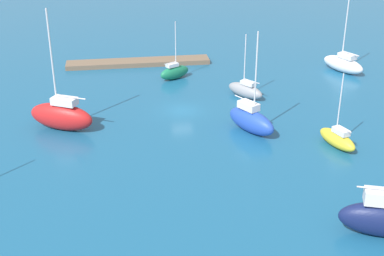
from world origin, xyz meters
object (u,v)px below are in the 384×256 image
(sailboat_red_far_north, at_px, (61,115))
(sailboat_green_lone_north, at_px, (174,72))
(pier_dock, at_px, (138,62))
(sailboat_blue_by_breakwater, at_px, (251,120))
(sailboat_yellow_along_channel, at_px, (337,139))
(sailboat_gray_mid_basin, at_px, (245,90))
(sailboat_white_inner_mooring, at_px, (343,64))

(sailboat_red_far_north, height_order, sailboat_green_lone_north, sailboat_red_far_north)
(pier_dock, distance_m, sailboat_green_lone_north, 8.56)
(sailboat_blue_by_breakwater, bearing_deg, sailboat_yellow_along_channel, 28.17)
(sailboat_red_far_north, distance_m, sailboat_gray_mid_basin, 23.36)
(sailboat_green_lone_north, bearing_deg, sailboat_red_far_north, -163.73)
(pier_dock, relative_size, sailboat_red_far_north, 1.59)
(sailboat_yellow_along_channel, bearing_deg, sailboat_gray_mid_basin, 3.69)
(sailboat_blue_by_breakwater, bearing_deg, sailboat_red_far_north, -130.30)
(sailboat_red_far_north, xyz_separation_m, sailboat_green_lone_north, (-14.26, -14.76, -0.66))
(sailboat_gray_mid_basin, height_order, sailboat_blue_by_breakwater, sailboat_blue_by_breakwater)
(sailboat_gray_mid_basin, bearing_deg, pier_dock, 3.57)
(pier_dock, bearing_deg, sailboat_yellow_along_channel, 121.92)
(sailboat_red_far_north, relative_size, sailboat_blue_by_breakwater, 1.19)
(sailboat_gray_mid_basin, distance_m, sailboat_blue_by_breakwater, 10.37)
(sailboat_yellow_along_channel, height_order, sailboat_red_far_north, sailboat_red_far_north)
(sailboat_yellow_along_channel, xyz_separation_m, sailboat_gray_mid_basin, (6.15, -15.10, 0.05))
(sailboat_white_inner_mooring, bearing_deg, sailboat_blue_by_breakwater, 108.32)
(pier_dock, bearing_deg, sailboat_red_far_north, 66.36)
(sailboat_green_lone_north, xyz_separation_m, sailboat_white_inner_mooring, (-24.51, 0.43, 0.20))
(pier_dock, distance_m, sailboat_red_far_north, 23.95)
(sailboat_yellow_along_channel, relative_size, sailboat_red_far_north, 0.59)
(sailboat_red_far_north, bearing_deg, sailboat_green_lone_north, -106.74)
(pier_dock, bearing_deg, sailboat_blue_by_breakwater, 113.29)
(pier_dock, bearing_deg, sailboat_gray_mid_basin, 129.86)
(sailboat_yellow_along_channel, bearing_deg, sailboat_green_lone_north, 13.07)
(sailboat_red_far_north, height_order, sailboat_blue_by_breakwater, sailboat_red_far_north)
(sailboat_yellow_along_channel, height_order, sailboat_white_inner_mooring, sailboat_white_inner_mooring)
(pier_dock, relative_size, sailboat_blue_by_breakwater, 1.88)
(sailboat_yellow_along_channel, relative_size, sailboat_white_inner_mooring, 0.68)
(sailboat_yellow_along_channel, relative_size, sailboat_green_lone_north, 0.99)
(sailboat_gray_mid_basin, distance_m, sailboat_green_lone_north, 11.58)
(sailboat_white_inner_mooring, height_order, sailboat_blue_by_breakwater, sailboat_white_inner_mooring)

